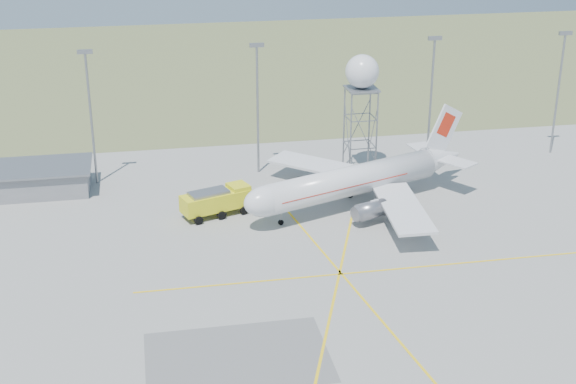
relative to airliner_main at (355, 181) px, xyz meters
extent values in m
cube|color=#4C5F34|center=(-1.22, 90.33, -3.87)|extent=(400.00, 120.00, 0.03)
cube|color=gray|center=(-46.22, 14.33, -2.09)|extent=(18.00, 9.00, 3.60)
cube|color=gray|center=(-46.22, 14.33, -0.14)|extent=(19.00, 10.00, 0.30)
cylinder|color=gray|center=(-36.22, 16.33, 6.11)|extent=(0.36, 0.36, 20.00)
cube|color=gray|center=(-36.22, 16.33, 16.31)|extent=(2.20, 0.50, 0.60)
cylinder|color=gray|center=(-11.22, 16.33, 6.11)|extent=(0.36, 0.36, 20.00)
cube|color=gray|center=(-11.22, 16.33, 16.31)|extent=(2.20, 0.50, 0.60)
cylinder|color=gray|center=(16.78, 16.33, 6.11)|extent=(0.36, 0.36, 20.00)
cube|color=gray|center=(16.78, 16.33, 16.31)|extent=(2.20, 0.50, 0.60)
cylinder|color=gray|center=(38.78, 16.33, 6.11)|extent=(0.36, 0.36, 20.00)
cube|color=gray|center=(38.78, 16.33, 16.31)|extent=(2.20, 0.50, 0.60)
cylinder|color=silver|center=(-0.60, -0.23, 0.11)|extent=(27.03, 13.77, 4.21)
ellipsoid|color=silver|center=(-13.35, -5.15, 0.11)|extent=(7.79, 6.35, 4.21)
cube|color=black|center=(-14.53, -5.61, 0.74)|extent=(2.32, 2.73, 1.03)
cone|color=silver|center=(15.10, 5.83, 0.42)|extent=(7.40, 6.20, 4.21)
cube|color=silver|center=(15.10, 5.83, 4.84)|extent=(6.40, 2.72, 7.91)
cube|color=red|center=(15.30, 5.90, 5.58)|extent=(3.51, 1.64, 4.06)
cube|color=silver|center=(13.40, 8.78, 0.95)|extent=(5.22, 6.61, 0.19)
cube|color=silver|center=(15.82, 2.50, 0.95)|extent=(5.22, 6.61, 0.19)
cube|color=silver|center=(-2.53, 9.17, -0.94)|extent=(15.76, 15.15, 0.38)
cube|color=silver|center=(4.28, -8.49, -0.94)|extent=(6.47, 17.20, 0.38)
cylinder|color=slate|center=(-3.77, 5.08, -1.89)|extent=(4.99, 3.85, 2.42)
cylinder|color=slate|center=(0.62, -6.30, -1.89)|extent=(4.99, 3.85, 2.42)
cube|color=red|center=(-2.56, -0.99, 0.21)|extent=(21.15, 11.53, 0.13)
cylinder|color=black|center=(-11.39, -4.39, -3.41)|extent=(0.95, 0.95, 0.95)
cube|color=black|center=(1.37, 0.53, -3.41)|extent=(3.25, 6.27, 0.95)
cylinder|color=gray|center=(1.37, 0.53, -2.94)|extent=(0.33, 0.33, 1.89)
cylinder|color=gray|center=(2.43, 11.67, 2.83)|extent=(0.25, 0.25, 13.43)
cylinder|color=gray|center=(6.56, 11.67, 2.83)|extent=(0.25, 0.25, 13.43)
cylinder|color=gray|center=(6.56, 15.80, 2.83)|extent=(0.25, 0.25, 13.43)
cylinder|color=gray|center=(2.43, 15.80, 2.83)|extent=(0.25, 0.25, 13.43)
cube|color=gray|center=(4.50, 13.73, 9.54)|extent=(4.73, 4.73, 0.26)
sphere|color=silver|center=(4.50, 13.73, 12.22)|extent=(5.16, 5.16, 5.16)
cube|color=yellow|center=(-19.56, 0.53, -1.73)|extent=(10.23, 6.23, 2.37)
cube|color=yellow|center=(-16.30, 1.66, -0.76)|extent=(3.43, 3.70, 1.51)
cube|color=black|center=(-15.59, 1.90, -0.65)|extent=(1.02, 2.68, 1.08)
cube|color=gray|center=(-20.58, 0.18, -0.33)|extent=(5.94, 4.21, 0.43)
camera|label=1|loc=(-28.86, -101.40, 40.69)|focal=50.00mm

